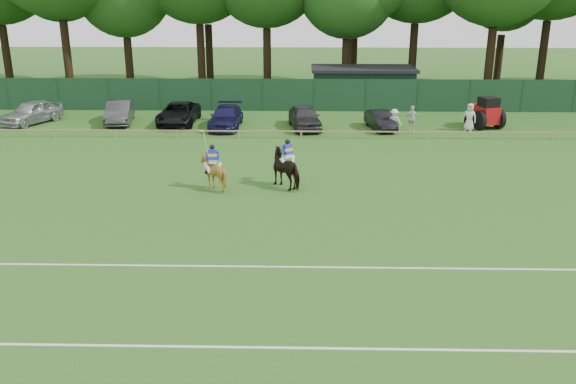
{
  "coord_description": "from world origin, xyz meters",
  "views": [
    {
      "loc": [
        1.03,
        -20.18,
        9.22
      ],
      "look_at": [
        0.5,
        3.0,
        1.4
      ],
      "focal_mm": 38.0,
      "sensor_mm": 36.0,
      "label": 1
    }
  ],
  "objects_px": {
    "estate_black": "(381,120)",
    "spectator_right": "(469,117)",
    "hatch_grey": "(305,117)",
    "suv_black": "(179,113)",
    "sedan_grey": "(119,112)",
    "horse_dark": "(288,168)",
    "sedan_navy": "(226,117)",
    "horse_chestnut": "(213,173)",
    "sedan_silver": "(32,112)",
    "tractor": "(486,113)",
    "spectator_mid": "(411,119)",
    "utility_shed": "(363,86)",
    "spectator_left": "(394,121)"
  },
  "relations": [
    {
      "from": "horse_dark",
      "to": "horse_chestnut",
      "type": "relative_size",
      "value": 1.33
    },
    {
      "from": "horse_chestnut",
      "to": "spectator_mid",
      "type": "bearing_deg",
      "value": -136.16
    },
    {
      "from": "utility_shed",
      "to": "sedan_navy",
      "type": "bearing_deg",
      "value": -138.53
    },
    {
      "from": "spectator_right",
      "to": "tractor",
      "type": "height_order",
      "value": "tractor"
    },
    {
      "from": "horse_chestnut",
      "to": "spectator_left",
      "type": "bearing_deg",
      "value": -133.27
    },
    {
      "from": "hatch_grey",
      "to": "spectator_right",
      "type": "height_order",
      "value": "spectator_right"
    },
    {
      "from": "sedan_silver",
      "to": "sedan_grey",
      "type": "xyz_separation_m",
      "value": [
        6.17,
        0.25,
        -0.02
      ]
    },
    {
      "from": "sedan_silver",
      "to": "suv_black",
      "type": "xyz_separation_m",
      "value": [
        10.42,
        0.13,
        -0.07
      ]
    },
    {
      "from": "sedan_silver",
      "to": "hatch_grey",
      "type": "height_order",
      "value": "sedan_silver"
    },
    {
      "from": "suv_black",
      "to": "spectator_mid",
      "type": "height_order",
      "value": "spectator_mid"
    },
    {
      "from": "suv_black",
      "to": "sedan_grey",
      "type": "bearing_deg",
      "value": 178.82
    },
    {
      "from": "estate_black",
      "to": "hatch_grey",
      "type": "bearing_deg",
      "value": 167.84
    },
    {
      "from": "sedan_grey",
      "to": "estate_black",
      "type": "height_order",
      "value": "sedan_grey"
    },
    {
      "from": "hatch_grey",
      "to": "estate_black",
      "type": "xyz_separation_m",
      "value": [
        5.16,
        -0.13,
        -0.16
      ]
    },
    {
      "from": "horse_dark",
      "to": "sedan_grey",
      "type": "distance_m",
      "value": 18.84
    },
    {
      "from": "estate_black",
      "to": "spectator_mid",
      "type": "relative_size",
      "value": 2.1
    },
    {
      "from": "suv_black",
      "to": "spectator_left",
      "type": "bearing_deg",
      "value": -8.78
    },
    {
      "from": "horse_chestnut",
      "to": "spectator_mid",
      "type": "relative_size",
      "value": 0.91
    },
    {
      "from": "horse_chestnut",
      "to": "sedan_grey",
      "type": "bearing_deg",
      "value": -62.38
    },
    {
      "from": "horse_chestnut",
      "to": "hatch_grey",
      "type": "distance_m",
      "value": 14.04
    },
    {
      "from": "spectator_right",
      "to": "utility_shed",
      "type": "relative_size",
      "value": 0.22
    },
    {
      "from": "horse_chestnut",
      "to": "spectator_right",
      "type": "relative_size",
      "value": 0.88
    },
    {
      "from": "sedan_grey",
      "to": "spectator_left",
      "type": "bearing_deg",
      "value": -16.87
    },
    {
      "from": "horse_chestnut",
      "to": "tractor",
      "type": "xyz_separation_m",
      "value": [
        16.81,
        13.86,
        0.19
      ]
    },
    {
      "from": "hatch_grey",
      "to": "spectator_mid",
      "type": "bearing_deg",
      "value": -17.82
    },
    {
      "from": "estate_black",
      "to": "horse_dark",
      "type": "bearing_deg",
      "value": -126.09
    },
    {
      "from": "spectator_left",
      "to": "utility_shed",
      "type": "distance_m",
      "value": 10.37
    },
    {
      "from": "sedan_navy",
      "to": "utility_shed",
      "type": "bearing_deg",
      "value": 42.38
    },
    {
      "from": "horse_dark",
      "to": "sedan_navy",
      "type": "distance_m",
      "value": 13.79
    },
    {
      "from": "hatch_grey",
      "to": "spectator_left",
      "type": "relative_size",
      "value": 2.9
    },
    {
      "from": "sedan_silver",
      "to": "spectator_left",
      "type": "height_order",
      "value": "sedan_silver"
    },
    {
      "from": "spectator_right",
      "to": "sedan_silver",
      "type": "bearing_deg",
      "value": -154.63
    },
    {
      "from": "suv_black",
      "to": "spectator_right",
      "type": "distance_m",
      "value": 20.05
    },
    {
      "from": "utility_shed",
      "to": "hatch_grey",
      "type": "bearing_deg",
      "value": -117.53
    },
    {
      "from": "spectator_right",
      "to": "tractor",
      "type": "bearing_deg",
      "value": 65.17
    },
    {
      "from": "horse_chestnut",
      "to": "spectator_mid",
      "type": "height_order",
      "value": "spectator_mid"
    },
    {
      "from": "hatch_grey",
      "to": "spectator_right",
      "type": "xyz_separation_m",
      "value": [
        11.06,
        -0.49,
        0.15
      ]
    },
    {
      "from": "tractor",
      "to": "horse_dark",
      "type": "bearing_deg",
      "value": -151.72
    },
    {
      "from": "sedan_silver",
      "to": "spectator_right",
      "type": "height_order",
      "value": "spectator_right"
    },
    {
      "from": "spectator_left",
      "to": "spectator_mid",
      "type": "relative_size",
      "value": 0.88
    },
    {
      "from": "sedan_navy",
      "to": "horse_dark",
      "type": "bearing_deg",
      "value": -69.82
    },
    {
      "from": "horse_dark",
      "to": "estate_black",
      "type": "height_order",
      "value": "horse_dark"
    },
    {
      "from": "utility_shed",
      "to": "tractor",
      "type": "bearing_deg",
      "value": -48.49
    },
    {
      "from": "sedan_silver",
      "to": "tractor",
      "type": "distance_m",
      "value": 31.75
    },
    {
      "from": "sedan_grey",
      "to": "spectator_left",
      "type": "distance_m",
      "value": 19.26
    },
    {
      "from": "sedan_navy",
      "to": "spectator_mid",
      "type": "height_order",
      "value": "spectator_mid"
    },
    {
      "from": "suv_black",
      "to": "spectator_left",
      "type": "relative_size",
      "value": 3.36
    },
    {
      "from": "horse_dark",
      "to": "estate_black",
      "type": "relative_size",
      "value": 0.58
    },
    {
      "from": "estate_black",
      "to": "spectator_right",
      "type": "bearing_deg",
      "value": -14.25
    },
    {
      "from": "horse_chestnut",
      "to": "hatch_grey",
      "type": "height_order",
      "value": "horse_chestnut"
    }
  ]
}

